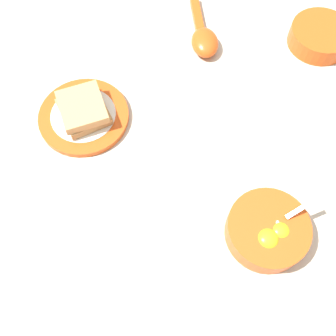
{
  "coord_description": "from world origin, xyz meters",
  "views": [
    {
      "loc": [
        0.45,
        0.05,
        0.64
      ],
      "look_at": [
        0.15,
        -0.01,
        0.02
      ],
      "focal_mm": 42.0,
      "sensor_mm": 36.0,
      "label": 1
    }
  ],
  "objects_px": {
    "egg_bowl": "(267,230)",
    "toast_sandwich": "(83,109)",
    "congee_bowl": "(320,36)",
    "toast_plate": "(84,116)",
    "soup_spoon": "(202,38)"
  },
  "relations": [
    {
      "from": "egg_bowl",
      "to": "toast_sandwich",
      "type": "relative_size",
      "value": 1.1
    },
    {
      "from": "egg_bowl",
      "to": "toast_sandwich",
      "type": "xyz_separation_m",
      "value": [
        -0.16,
        -0.36,
        0.01
      ]
    },
    {
      "from": "congee_bowl",
      "to": "toast_sandwich",
      "type": "bearing_deg",
      "value": -55.84
    },
    {
      "from": "toast_sandwich",
      "to": "soup_spoon",
      "type": "relative_size",
      "value": 0.67
    },
    {
      "from": "egg_bowl",
      "to": "toast_plate",
      "type": "xyz_separation_m",
      "value": [
        -0.16,
        -0.36,
        -0.02
      ]
    },
    {
      "from": "egg_bowl",
      "to": "congee_bowl",
      "type": "height_order",
      "value": "egg_bowl"
    },
    {
      "from": "toast_sandwich",
      "to": "toast_plate",
      "type": "bearing_deg",
      "value": -84.12
    },
    {
      "from": "toast_plate",
      "to": "congee_bowl",
      "type": "bearing_deg",
      "value": 124.0
    },
    {
      "from": "egg_bowl",
      "to": "toast_sandwich",
      "type": "height_order",
      "value": "egg_bowl"
    },
    {
      "from": "soup_spoon",
      "to": "congee_bowl",
      "type": "height_order",
      "value": "congee_bowl"
    },
    {
      "from": "toast_plate",
      "to": "soup_spoon",
      "type": "height_order",
      "value": "soup_spoon"
    },
    {
      "from": "soup_spoon",
      "to": "congee_bowl",
      "type": "relative_size",
      "value": 1.41
    },
    {
      "from": "egg_bowl",
      "to": "congee_bowl",
      "type": "relative_size",
      "value": 1.04
    },
    {
      "from": "egg_bowl",
      "to": "soup_spoon",
      "type": "relative_size",
      "value": 0.74
    },
    {
      "from": "toast_plate",
      "to": "toast_sandwich",
      "type": "height_order",
      "value": "toast_sandwich"
    }
  ]
}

